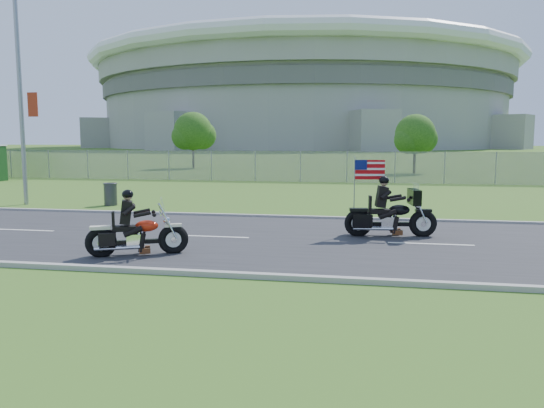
% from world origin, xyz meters
% --- Properties ---
extents(ground, '(420.00, 420.00, 0.00)m').
position_xyz_m(ground, '(0.00, 0.00, 0.00)').
color(ground, '#3A581B').
rests_on(ground, ground).
extents(road, '(120.00, 8.00, 0.04)m').
position_xyz_m(road, '(0.00, 0.00, 0.02)').
color(road, '#28282B').
rests_on(road, ground).
extents(curb_north, '(120.00, 0.18, 0.12)m').
position_xyz_m(curb_north, '(0.00, 4.05, 0.05)').
color(curb_north, '#9E9B93').
rests_on(curb_north, ground).
extents(curb_south, '(120.00, 0.18, 0.12)m').
position_xyz_m(curb_south, '(0.00, -4.05, 0.05)').
color(curb_south, '#9E9B93').
rests_on(curb_south, ground).
extents(fence, '(60.00, 0.03, 2.00)m').
position_xyz_m(fence, '(-5.00, 20.00, 1.00)').
color(fence, gray).
rests_on(fence, ground).
extents(stadium, '(140.40, 140.40, 29.20)m').
position_xyz_m(stadium, '(-20.00, 170.00, 15.58)').
color(stadium, '#A3A099').
rests_on(stadium, ground).
extents(streetlight, '(0.90, 2.46, 10.00)m').
position_xyz_m(streetlight, '(-11.98, 6.22, 5.64)').
color(streetlight, gray).
rests_on(streetlight, ground).
extents(tree_fence_near, '(3.52, 3.28, 4.75)m').
position_xyz_m(tree_fence_near, '(6.04, 30.04, 2.97)').
color(tree_fence_near, '#382316').
rests_on(tree_fence_near, ground).
extents(tree_fence_mid, '(3.96, 3.69, 5.30)m').
position_xyz_m(tree_fence_mid, '(-13.95, 34.04, 3.30)').
color(tree_fence_mid, '#382316').
rests_on(tree_fence_mid, ground).
extents(motorcycle_lead, '(2.25, 1.24, 1.62)m').
position_xyz_m(motorcycle_lead, '(-3.06, -2.60, 0.51)').
color(motorcycle_lead, black).
rests_on(motorcycle_lead, ground).
extents(motorcycle_follow, '(2.61, 0.95, 2.18)m').
position_xyz_m(motorcycle_follow, '(2.99, 1.00, 0.60)').
color(motorcycle_follow, black).
rests_on(motorcycle_follow, ground).
extents(trash_can, '(0.61, 0.61, 0.91)m').
position_xyz_m(trash_can, '(-8.29, 6.34, 0.46)').
color(trash_can, '#38383D').
rests_on(trash_can, ground).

